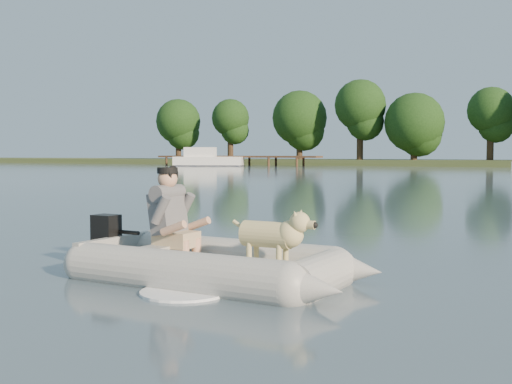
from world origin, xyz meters
The scene contains 8 objects.
water centered at (0.00, 0.00, 0.00)m, with size 160.00×160.00×0.00m, color slate.
dock centered at (-26.00, 52.00, 0.52)m, with size 18.00×2.00×1.04m, color #4C331E, non-canonical shape.
treeline centered at (-3.71, 61.11, 5.48)m, with size 71.02×7.35×9.27m.
dinghy centered at (1.03, -0.69, 0.53)m, with size 4.15×2.69×1.27m, color #969692, non-canonical shape.
man centered at (0.40, -0.60, 0.71)m, with size 0.66×0.57×0.98m, color #58585C, non-canonical shape.
dog centered at (1.62, -0.68, 0.47)m, with size 0.85×0.30×0.57m, color tan, non-canonical shape.
outboard_motor centered at (-0.48, -0.59, 0.28)m, with size 0.38×0.26×0.72m, color black, non-canonical shape.
cabin_cruiser centered at (-27.99, 49.73, 0.95)m, with size 7.26×2.59×2.25m, color white, non-canonical shape.
Camera 1 is at (4.29, -6.50, 1.34)m, focal length 45.00 mm.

